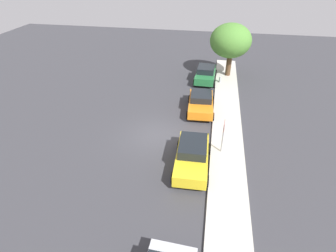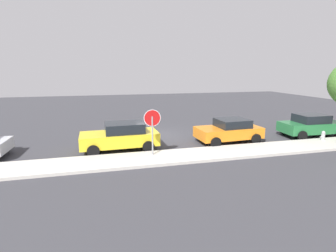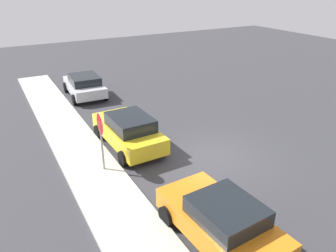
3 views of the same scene
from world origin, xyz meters
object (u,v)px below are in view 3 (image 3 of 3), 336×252
(parked_car_yellow, at_px, (129,130))
(parked_car_silver, at_px, (84,85))
(stop_sign, at_px, (101,132))
(parked_car_orange, at_px, (221,221))

(parked_car_yellow, height_order, parked_car_silver, parked_car_yellow)
(stop_sign, height_order, parked_car_orange, stop_sign)
(stop_sign, bearing_deg, parked_car_yellow, -48.78)
(parked_car_yellow, bearing_deg, parked_car_silver, -1.68)
(parked_car_yellow, relative_size, parked_car_silver, 1.06)
(stop_sign, distance_m, parked_car_silver, 9.37)
(parked_car_yellow, distance_m, parked_car_orange, 6.61)
(parked_car_yellow, xyz_separation_m, parked_car_orange, (-6.61, 0.01, -0.04))
(stop_sign, distance_m, parked_car_yellow, 2.43)
(parked_car_orange, xyz_separation_m, parked_car_silver, (14.25, -0.23, -0.02))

